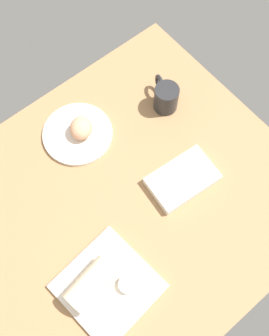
{
  "coord_description": "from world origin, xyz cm",
  "views": [
    {
      "loc": [
        17.02,
        30.52,
        115.12
      ],
      "look_at": [
        -12.19,
        -4.97,
        7.0
      ],
      "focal_mm": 42.49,
      "sensor_mm": 36.0,
      "label": 1
    }
  ],
  "objects_px": {
    "coffee_mug": "(166,97)",
    "sauce_cup": "(127,285)",
    "scone_pastry": "(81,128)",
    "square_plate": "(108,286)",
    "breakfast_wrap": "(91,285)",
    "round_plate": "(78,134)",
    "book_stack": "(182,179)"
  },
  "relations": [
    {
      "from": "square_plate",
      "to": "sauce_cup",
      "type": "bearing_deg",
      "value": 142.07
    },
    {
      "from": "sauce_cup",
      "to": "book_stack",
      "type": "bearing_deg",
      "value": -157.33
    },
    {
      "from": "square_plate",
      "to": "breakfast_wrap",
      "type": "xyz_separation_m",
      "value": [
        0.03,
        -0.03,
        0.04
      ]
    },
    {
      "from": "sauce_cup",
      "to": "round_plate",
      "type": "bearing_deg",
      "value": -110.3
    },
    {
      "from": "square_plate",
      "to": "sauce_cup",
      "type": "relative_size",
      "value": 4.84
    },
    {
      "from": "scone_pastry",
      "to": "book_stack",
      "type": "distance_m",
      "value": 0.34
    },
    {
      "from": "breakfast_wrap",
      "to": "coffee_mug",
      "type": "relative_size",
      "value": 1.1
    },
    {
      "from": "round_plate",
      "to": "scone_pastry",
      "type": "distance_m",
      "value": 0.04
    },
    {
      "from": "book_stack",
      "to": "coffee_mug",
      "type": "xyz_separation_m",
      "value": [
        -0.14,
        -0.23,
        0.03
      ]
    },
    {
      "from": "square_plate",
      "to": "coffee_mug",
      "type": "height_order",
      "value": "coffee_mug"
    },
    {
      "from": "coffee_mug",
      "to": "scone_pastry",
      "type": "bearing_deg",
      "value": -16.61
    },
    {
      "from": "book_stack",
      "to": "breakfast_wrap",
      "type": "bearing_deg",
      "value": 10.81
    },
    {
      "from": "breakfast_wrap",
      "to": "book_stack",
      "type": "xyz_separation_m",
      "value": [
        -0.39,
        -0.07,
        -0.04
      ]
    },
    {
      "from": "square_plate",
      "to": "coffee_mug",
      "type": "xyz_separation_m",
      "value": [
        -0.49,
        -0.33,
        0.04
      ]
    },
    {
      "from": "scone_pastry",
      "to": "sauce_cup",
      "type": "distance_m",
      "value": 0.48
    },
    {
      "from": "scone_pastry",
      "to": "breakfast_wrap",
      "type": "bearing_deg",
      "value": 56.78
    },
    {
      "from": "book_stack",
      "to": "sauce_cup",
      "type": "bearing_deg",
      "value": 22.67
    },
    {
      "from": "scone_pastry",
      "to": "breakfast_wrap",
      "type": "relative_size",
      "value": 0.57
    },
    {
      "from": "coffee_mug",
      "to": "sauce_cup",
      "type": "bearing_deg",
      "value": 38.99
    },
    {
      "from": "square_plate",
      "to": "breakfast_wrap",
      "type": "height_order",
      "value": "breakfast_wrap"
    },
    {
      "from": "scone_pastry",
      "to": "square_plate",
      "type": "xyz_separation_m",
      "value": [
        0.22,
        0.42,
        -0.04
      ]
    },
    {
      "from": "scone_pastry",
      "to": "book_stack",
      "type": "height_order",
      "value": "scone_pastry"
    },
    {
      "from": "book_stack",
      "to": "coffee_mug",
      "type": "relative_size",
      "value": 1.71
    },
    {
      "from": "scone_pastry",
      "to": "coffee_mug",
      "type": "xyz_separation_m",
      "value": [
        -0.27,
        0.08,
        0.0
      ]
    },
    {
      "from": "round_plate",
      "to": "sauce_cup",
      "type": "distance_m",
      "value": 0.49
    },
    {
      "from": "sauce_cup",
      "to": "book_stack",
      "type": "relative_size",
      "value": 0.23
    },
    {
      "from": "scone_pastry",
      "to": "sauce_cup",
      "type": "xyz_separation_m",
      "value": [
        0.18,
        0.45,
        -0.02
      ]
    },
    {
      "from": "scone_pastry",
      "to": "coffee_mug",
      "type": "bearing_deg",
      "value": 163.39
    },
    {
      "from": "round_plate",
      "to": "square_plate",
      "type": "bearing_deg",
      "value": 63.68
    },
    {
      "from": "sauce_cup",
      "to": "coffee_mug",
      "type": "distance_m",
      "value": 0.58
    },
    {
      "from": "breakfast_wrap",
      "to": "book_stack",
      "type": "bearing_deg",
      "value": 91.51
    },
    {
      "from": "sauce_cup",
      "to": "coffee_mug",
      "type": "relative_size",
      "value": 0.39
    }
  ]
}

